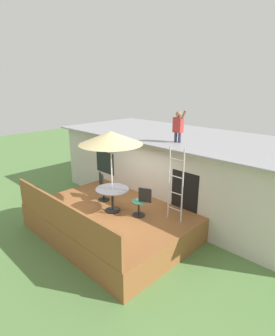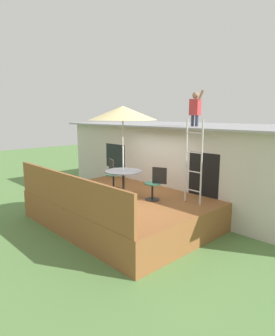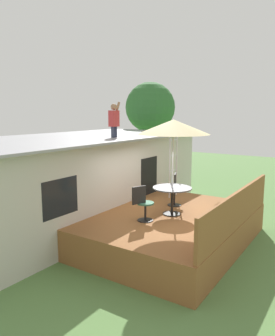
% 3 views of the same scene
% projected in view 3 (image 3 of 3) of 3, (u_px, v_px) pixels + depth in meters
% --- Properties ---
extents(ground_plane, '(40.00, 40.00, 0.00)m').
position_uv_depth(ground_plane, '(168.00, 242.00, 9.01)').
color(ground_plane, '#567F42').
extents(house, '(10.50, 4.50, 2.74)m').
position_uv_depth(house, '(72.00, 179.00, 10.74)').
color(house, beige).
rests_on(house, ground).
extents(deck, '(5.04, 3.82, 0.80)m').
position_uv_depth(deck, '(168.00, 228.00, 8.94)').
color(deck, brown).
rests_on(deck, ground).
extents(deck_railing, '(4.94, 0.08, 0.90)m').
position_uv_depth(deck_railing, '(238.00, 209.00, 7.79)').
color(deck_railing, brown).
rests_on(deck_railing, deck).
extents(patio_table, '(1.04, 1.04, 0.74)m').
position_uv_depth(patio_table, '(172.00, 193.00, 8.77)').
color(patio_table, black).
rests_on(patio_table, deck).
extents(patio_umbrella, '(1.90, 1.90, 2.54)m').
position_uv_depth(patio_umbrella, '(173.00, 127.00, 8.48)').
color(patio_umbrella, silver).
rests_on(patio_umbrella, deck).
extents(step_ladder, '(0.52, 0.04, 2.20)m').
position_uv_depth(step_ladder, '(173.00, 163.00, 10.62)').
color(step_ladder, silver).
rests_on(step_ladder, deck).
extents(person_figure, '(0.47, 0.20, 1.11)m').
position_uv_depth(person_figure, '(114.00, 118.00, 10.30)').
color(person_figure, '#33384C').
rests_on(person_figure, house).
extents(patio_chair_left, '(0.60, 0.44, 0.92)m').
position_uv_depth(patio_chair_left, '(143.00, 204.00, 8.23)').
color(patio_chair_left, black).
rests_on(patio_chair_left, deck).
extents(patio_chair_right, '(0.60, 0.44, 0.92)m').
position_uv_depth(patio_chair_right, '(175.00, 190.00, 9.72)').
color(patio_chair_right, black).
rests_on(patio_chair_right, deck).
extents(backyard_tree, '(2.49, 2.49, 5.03)m').
position_uv_depth(backyard_tree, '(150.00, 108.00, 16.44)').
color(backyard_tree, brown).
rests_on(backyard_tree, ground).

